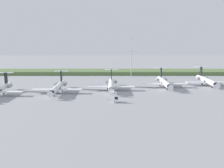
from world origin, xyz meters
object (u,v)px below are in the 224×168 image
regional_jet_second (57,87)px  regional_jet_fourth (164,82)px  safety_cone_front_marker (107,100)px  regional_jet_fifth (206,81)px  baggage_tug (116,100)px  antenna_mast (131,61)px  safety_cone_mid_marker (115,99)px  regional_jet_third (111,85)px

regional_jet_second → regional_jet_fourth: bearing=16.0°
regional_jet_second → safety_cone_front_marker: regional_jet_second is taller
regional_jet_fourth → regional_jet_fifth: (23.88, 5.33, 0.00)m
baggage_tug → safety_cone_front_marker: size_ratio=5.82×
antenna_mast → baggage_tug: size_ratio=7.86×
safety_cone_mid_marker → regional_jet_fifth: bearing=35.6°
antenna_mast → safety_cone_mid_marker: 72.40m
regional_jet_second → antenna_mast: (38.01, 55.50, 7.87)m
regional_jet_third → regional_jet_second: bearing=-164.6°
regional_jet_third → safety_cone_front_marker: bearing=-94.0°
regional_jet_third → safety_cone_mid_marker: size_ratio=56.36×
antenna_mast → safety_cone_mid_marker: (-11.36, -70.78, -10.14)m
regional_jet_fifth → regional_jet_second: bearing=-165.1°
baggage_tug → regional_jet_second: bearing=144.5°
safety_cone_front_marker → antenna_mast: bearing=78.4°
regional_jet_third → safety_cone_front_marker: 22.93m
regional_jet_third → regional_jet_fourth: bearing=16.5°
baggage_tug → safety_cone_front_marker: bearing=136.7°
regional_jet_fourth → safety_cone_mid_marker: bearing=-130.4°
regional_jet_second → baggage_tug: (27.01, -19.27, -1.53)m
regional_jet_second → regional_jet_fifth: size_ratio=1.00×
regional_jet_fourth → regional_jet_second: bearing=-164.0°
regional_jet_third → safety_cone_front_marker: (-1.57, -22.76, -2.26)m
antenna_mast → safety_cone_front_marker: size_ratio=45.75×
regional_jet_third → safety_cone_mid_marker: (1.67, -22.17, -2.26)m
regional_jet_fourth → regional_jet_fifth: bearing=12.6°
regional_jet_fifth → safety_cone_mid_marker: regional_jet_fifth is taller
regional_jet_fifth → antenna_mast: (-38.37, 35.12, 7.87)m
regional_jet_fifth → baggage_tug: regional_jet_fifth is taller
regional_jet_third → regional_jet_fifth: bearing=14.7°
baggage_tug → safety_cone_front_marker: 5.00m
baggage_tug → regional_jet_third: bearing=94.4°
regional_jet_fourth → safety_cone_front_marker: size_ratio=56.36×
baggage_tug → safety_cone_mid_marker: baggage_tug is taller
regional_jet_fourth → safety_cone_mid_marker: regional_jet_fourth is taller
regional_jet_fifth → safety_cone_front_marker: 64.23m
regional_jet_fourth → regional_jet_third: bearing=-163.5°
regional_jet_second → regional_jet_third: bearing=15.4°
regional_jet_third → baggage_tug: 26.28m
regional_jet_third → regional_jet_fourth: 28.70m
regional_jet_fourth → antenna_mast: antenna_mast is taller
regional_jet_fifth → antenna_mast: 52.61m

